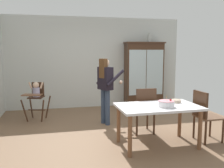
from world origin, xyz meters
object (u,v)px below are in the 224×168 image
at_px(dining_table, 158,111).
at_px(serving_bowl, 176,101).
at_px(china_cabinet, 144,74).
at_px(ceramic_vase, 150,38).
at_px(high_chair_with_toddler, 36,94).
at_px(dining_chair_far_side, 144,107).
at_px(dining_chair_right_end, 204,112).
at_px(birthday_cake, 166,104).
at_px(adult_person, 106,83).

bearing_deg(dining_table, serving_bowl, 21.19).
height_order(china_cabinet, ceramic_vase, ceramic_vase).
xyz_separation_m(high_chair_with_toddler, dining_chair_far_side, (2.23, -1.57, -0.10)).
height_order(dining_table, dining_chair_far_side, dining_chair_far_side).
height_order(dining_table, dining_chair_right_end, dining_chair_right_end).
distance_m(serving_bowl, dining_chair_right_end, 0.57).
bearing_deg(dining_chair_right_end, china_cabinet, -0.33).
bearing_deg(birthday_cake, dining_chair_far_side, 97.78).
relative_size(china_cabinet, adult_person, 1.29).
bearing_deg(adult_person, china_cabinet, -67.99).
bearing_deg(dining_chair_right_end, birthday_cake, 97.85).
relative_size(china_cabinet, ceramic_vase, 7.30).
relative_size(birthday_cake, serving_bowl, 1.56).
relative_size(high_chair_with_toddler, serving_bowl, 5.28).
relative_size(high_chair_with_toddler, birthday_cake, 3.39).
height_order(ceramic_vase, dining_chair_far_side, ceramic_vase).
height_order(high_chair_with_toddler, dining_table, high_chair_with_toddler).
distance_m(adult_person, serving_bowl, 1.72).
bearing_deg(dining_table, adult_person, 113.38).
height_order(high_chair_with_toddler, dining_chair_right_end, dining_chair_right_end).
bearing_deg(dining_chair_right_end, dining_table, 89.40).
distance_m(ceramic_vase, dining_chair_right_end, 3.46).
xyz_separation_m(ceramic_vase, serving_bowl, (-0.62, -2.95, -1.32)).
relative_size(high_chair_with_toddler, dining_chair_right_end, 0.99).
bearing_deg(high_chair_with_toddler, dining_chair_right_end, -19.73).
distance_m(china_cabinet, serving_bowl, 2.99).
distance_m(adult_person, dining_table, 1.66).
height_order(adult_person, dining_table, adult_person).
height_order(serving_bowl, dining_chair_far_side, dining_chair_far_side).
xyz_separation_m(china_cabinet, birthday_cake, (-0.79, -3.24, -0.20)).
relative_size(adult_person, serving_bowl, 8.50).
bearing_deg(serving_bowl, high_chair_with_toddler, 142.45).
relative_size(ceramic_vase, high_chair_with_toddler, 0.28).
height_order(china_cabinet, dining_chair_far_side, china_cabinet).
bearing_deg(dining_chair_far_side, ceramic_vase, -113.48).
height_order(china_cabinet, dining_chair_right_end, china_cabinet).
distance_m(birthday_cake, dining_chair_right_end, 0.89).
relative_size(ceramic_vase, dining_chair_right_end, 0.28).
xyz_separation_m(adult_person, dining_table, (0.65, -1.50, -0.33)).
xyz_separation_m(ceramic_vase, dining_chair_right_end, (-0.11, -3.10, -1.53)).
distance_m(ceramic_vase, serving_bowl, 3.29).
bearing_deg(birthday_cake, serving_bowl, 40.94).
relative_size(ceramic_vase, adult_person, 0.18).
distance_m(ceramic_vase, birthday_cake, 3.62).
height_order(ceramic_vase, dining_table, ceramic_vase).
distance_m(adult_person, dining_chair_far_side, 1.14).
bearing_deg(dining_table, dining_chair_far_side, 90.99).
bearing_deg(serving_bowl, adult_person, 129.05).
xyz_separation_m(adult_person, birthday_cake, (0.74, -1.62, -0.17)).
bearing_deg(dining_table, high_chair_with_toddler, 135.26).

